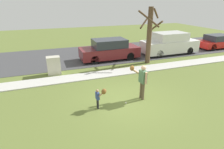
% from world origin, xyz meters
% --- Properties ---
extents(ground_plane, '(48.00, 48.00, 0.00)m').
position_xyz_m(ground_plane, '(0.00, 3.50, 0.00)').
color(ground_plane, olive).
extents(sidewalk_strip, '(36.00, 1.20, 0.06)m').
position_xyz_m(sidewalk_strip, '(0.00, 3.60, 0.03)').
color(sidewalk_strip, beige).
rests_on(sidewalk_strip, ground).
extents(road_surface, '(36.00, 6.80, 0.02)m').
position_xyz_m(road_surface, '(0.00, 8.60, 0.01)').
color(road_surface, '#424244').
rests_on(road_surface, ground).
extents(person_adult, '(0.71, 0.61, 1.71)m').
position_xyz_m(person_adult, '(0.61, -0.09, 1.05)').
color(person_adult, brown).
rests_on(person_adult, ground).
extents(person_child, '(0.44, 0.37, 0.98)m').
position_xyz_m(person_child, '(-1.53, -0.28, 0.64)').
color(person_child, black).
rests_on(person_child, ground).
extents(baseball, '(0.07, 0.07, 0.07)m').
position_xyz_m(baseball, '(-0.27, -0.29, 0.04)').
color(baseball, white).
rests_on(baseball, ground).
extents(utility_cabinet, '(0.83, 0.57, 1.17)m').
position_xyz_m(utility_cabinet, '(-3.10, 4.75, 0.59)').
color(utility_cabinet, beige).
rests_on(utility_cabinet, ground).
extents(street_tree_near, '(1.84, 1.88, 4.10)m').
position_xyz_m(street_tree_near, '(3.82, 4.83, 2.21)').
color(street_tree_near, brown).
rests_on(street_tree_near, ground).
extents(parked_suv_maroon, '(4.70, 1.90, 1.63)m').
position_xyz_m(parked_suv_maroon, '(1.36, 6.71, 0.79)').
color(parked_suv_maroon, maroon).
rests_on(parked_suv_maroon, road_surface).
extents(parked_van_white, '(5.00, 1.95, 1.88)m').
position_xyz_m(parked_van_white, '(6.99, 6.55, 0.90)').
color(parked_van_white, silver).
rests_on(parked_van_white, road_surface).
extents(parked_hatchback_red, '(4.00, 1.75, 1.33)m').
position_xyz_m(parked_hatchback_red, '(12.78, 6.70, 0.66)').
color(parked_hatchback_red, red).
rests_on(parked_hatchback_red, road_surface).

